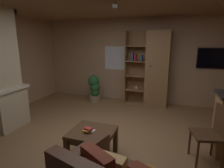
% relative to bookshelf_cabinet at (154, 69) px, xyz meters
% --- Properties ---
extents(floor, '(6.05, 5.40, 0.02)m').
position_rel_bookshelf_cabinet_xyz_m(floor, '(-0.59, -2.46, -1.09)').
color(floor, olive).
rests_on(floor, ground).
extents(wall_back, '(6.17, 0.06, 2.54)m').
position_rel_bookshelf_cabinet_xyz_m(wall_back, '(-0.59, 0.27, 0.20)').
color(wall_back, tan).
rests_on(wall_back, ground).
extents(window_pane_back, '(0.67, 0.01, 0.73)m').
position_rel_bookshelf_cabinet_xyz_m(window_pane_back, '(-1.27, 0.24, 0.27)').
color(window_pane_back, white).
extents(bookshelf_cabinet, '(1.24, 0.41, 2.16)m').
position_rel_bookshelf_cabinet_xyz_m(bookshelf_cabinet, '(0.00, 0.00, 0.00)').
color(bookshelf_cabinet, '#997047').
rests_on(bookshelf_cabinet, ground).
extents(coffee_table, '(0.69, 0.63, 0.47)m').
position_rel_bookshelf_cabinet_xyz_m(coffee_table, '(-0.64, -2.92, -0.70)').
color(coffee_table, '#4C331E').
rests_on(coffee_table, ground).
extents(table_book_0, '(0.13, 0.11, 0.02)m').
position_rel_bookshelf_cabinet_xyz_m(table_book_0, '(-0.65, -2.94, -0.60)').
color(table_book_0, beige).
rests_on(table_book_0, coffee_table).
extents(table_book_1, '(0.11, 0.11, 0.02)m').
position_rel_bookshelf_cabinet_xyz_m(table_book_1, '(-0.70, -2.98, -0.58)').
color(table_book_1, gold).
rests_on(table_book_1, coffee_table).
extents(table_book_2, '(0.14, 0.11, 0.03)m').
position_rel_bookshelf_cabinet_xyz_m(table_book_2, '(-0.67, -2.97, -0.55)').
color(table_book_2, '#B22D2D').
rests_on(table_book_2, coffee_table).
extents(dining_chair, '(0.50, 0.50, 0.92)m').
position_rel_bookshelf_cabinet_xyz_m(dining_chair, '(1.16, -2.44, -0.55)').
color(dining_chair, '#4C331E').
rests_on(dining_chair, ground).
extents(potted_floor_plant, '(0.38, 0.36, 0.85)m').
position_rel_bookshelf_cabinet_xyz_m(potted_floor_plant, '(-1.77, -0.29, -0.62)').
color(potted_floor_plant, '#9E896B').
rests_on(potted_floor_plant, ground).
extents(wall_mounted_tv, '(0.98, 0.06, 0.55)m').
position_rel_bookshelf_cabinet_xyz_m(wall_mounted_tv, '(1.61, 0.21, 0.34)').
color(wall_mounted_tv, black).
extents(track_light_spot_0, '(0.07, 0.07, 0.09)m').
position_rel_bookshelf_cabinet_xyz_m(track_light_spot_0, '(-2.75, -2.09, 1.40)').
color(track_light_spot_0, black).
extents(track_light_spot_1, '(0.07, 0.07, 0.09)m').
position_rel_bookshelf_cabinet_xyz_m(track_light_spot_1, '(-0.54, -2.04, 1.40)').
color(track_light_spot_1, black).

